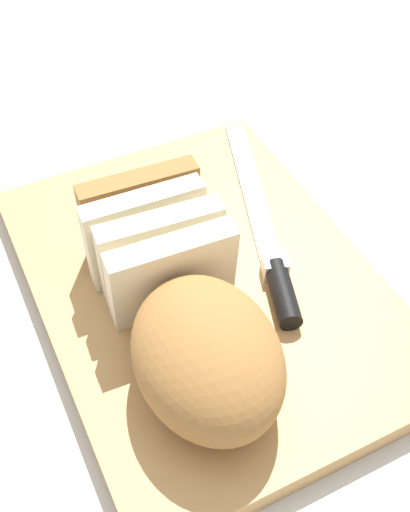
# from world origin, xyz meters

# --- Properties ---
(ground_plane) EXTENTS (3.00, 3.00, 0.00)m
(ground_plane) POSITION_xyz_m (0.00, 0.00, 0.00)
(ground_plane) COLOR beige
(cutting_board) EXTENTS (0.40, 0.30, 0.02)m
(cutting_board) POSITION_xyz_m (0.00, 0.00, 0.01)
(cutting_board) COLOR tan
(cutting_board) RESTS_ON ground_plane
(bread_loaf) EXTENTS (0.26, 0.13, 0.09)m
(bread_loaf) POSITION_xyz_m (-0.06, 0.04, 0.07)
(bread_loaf) COLOR #996633
(bread_loaf) RESTS_ON cutting_board
(bread_knife) EXTENTS (0.28, 0.11, 0.02)m
(bread_knife) POSITION_xyz_m (-0.01, -0.06, 0.03)
(bread_knife) COLOR silver
(bread_knife) RESTS_ON cutting_board
(crumb_near_knife) EXTENTS (0.01, 0.01, 0.01)m
(crumb_near_knife) POSITION_xyz_m (-0.02, 0.06, 0.03)
(crumb_near_knife) COLOR #A8753D
(crumb_near_knife) RESTS_ON cutting_board
(crumb_near_loaf) EXTENTS (0.01, 0.01, 0.01)m
(crumb_near_loaf) POSITION_xyz_m (0.02, 0.04, 0.03)
(crumb_near_loaf) COLOR #A8753D
(crumb_near_loaf) RESTS_ON cutting_board
(crumb_stray_left) EXTENTS (0.00, 0.00, 0.00)m
(crumb_stray_left) POSITION_xyz_m (-0.05, -0.05, 0.03)
(crumb_stray_left) COLOR #A8753D
(crumb_stray_left) RESTS_ON cutting_board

